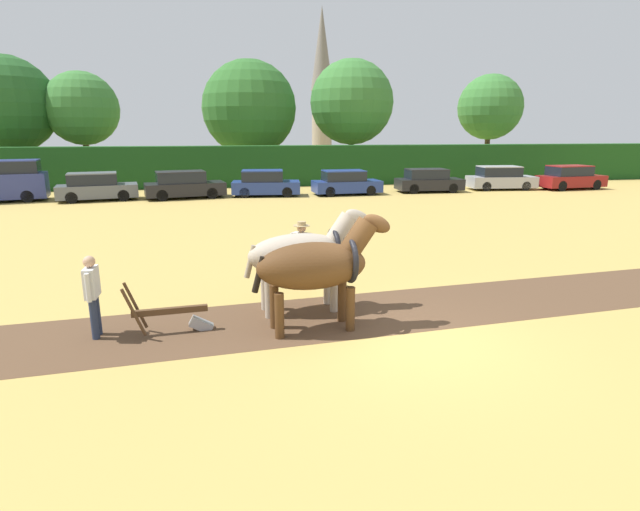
{
  "coord_description": "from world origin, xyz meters",
  "views": [
    {
      "loc": [
        -3.29,
        -8.34,
        3.84
      ],
      "look_at": [
        -1.23,
        2.32,
        1.1
      ],
      "focal_mm": 28.0,
      "sensor_mm": 36.0,
      "label": 1
    }
  ],
  "objects_px": {
    "tree_center_right": "(352,102)",
    "parked_car_center_right": "(346,183)",
    "tree_center": "(249,108)",
    "parked_car_center_left": "(184,185)",
    "plow": "(177,316)",
    "draft_horse_lead_left": "(318,265)",
    "parked_car_end_right": "(570,178)",
    "draft_horse_lead_right": "(304,254)",
    "tree_left": "(7,104)",
    "church_spire": "(322,80)",
    "parked_car_far_right": "(500,178)",
    "parked_car_left": "(96,187)",
    "tree_center_left": "(82,109)",
    "parked_car_center": "(265,184)",
    "farmer_beside_team": "(302,249)",
    "farmer_at_plow": "(92,291)",
    "parked_car_right": "(428,181)",
    "tree_right": "(490,107)"
  },
  "relations": [
    {
      "from": "tree_center_right",
      "to": "parked_car_center_right",
      "type": "xyz_separation_m",
      "value": [
        -2.93,
        -10.26,
        -5.25
      ]
    },
    {
      "from": "church_spire",
      "to": "parked_car_right",
      "type": "relative_size",
      "value": 4.99
    },
    {
      "from": "draft_horse_lead_right",
      "to": "parked_car_left",
      "type": "xyz_separation_m",
      "value": [
        -8.62,
        19.55,
        -0.53
      ]
    },
    {
      "from": "tree_center_right",
      "to": "tree_right",
      "type": "height_order",
      "value": "tree_center_right"
    },
    {
      "from": "parked_car_right",
      "to": "parked_car_far_right",
      "type": "relative_size",
      "value": 0.94
    },
    {
      "from": "tree_center",
      "to": "parked_car_far_right",
      "type": "bearing_deg",
      "value": -34.48
    },
    {
      "from": "parked_car_far_right",
      "to": "parked_car_center_right",
      "type": "bearing_deg",
      "value": -171.0
    },
    {
      "from": "draft_horse_lead_left",
      "to": "church_spire",
      "type": "bearing_deg",
      "value": 74.39
    },
    {
      "from": "farmer_beside_team",
      "to": "parked_car_end_right",
      "type": "bearing_deg",
      "value": -9.49
    },
    {
      "from": "draft_horse_lead_left",
      "to": "parked_car_center_right",
      "type": "xyz_separation_m",
      "value": [
        5.61,
        20.54,
        -0.6
      ]
    },
    {
      "from": "tree_center",
      "to": "church_spire",
      "type": "xyz_separation_m",
      "value": [
        12.41,
        33.6,
        5.41
      ]
    },
    {
      "from": "draft_horse_lead_left",
      "to": "parked_car_far_right",
      "type": "relative_size",
      "value": 0.64
    },
    {
      "from": "tree_center",
      "to": "parked_car_left",
      "type": "distance_m",
      "value": 15.4
    },
    {
      "from": "draft_horse_lead_left",
      "to": "parked_car_end_right",
      "type": "distance_m",
      "value": 29.35
    },
    {
      "from": "tree_left",
      "to": "parked_car_center_right",
      "type": "height_order",
      "value": "tree_left"
    },
    {
      "from": "tree_center_right",
      "to": "parked_car_left",
      "type": "distance_m",
      "value": 20.69
    },
    {
      "from": "parked_car_far_right",
      "to": "farmer_beside_team",
      "type": "bearing_deg",
      "value": -125.7
    },
    {
      "from": "draft_horse_lead_left",
      "to": "plow",
      "type": "height_order",
      "value": "draft_horse_lead_left"
    },
    {
      "from": "tree_center_left",
      "to": "tree_center_right",
      "type": "bearing_deg",
      "value": -1.6
    },
    {
      "from": "tree_right",
      "to": "parked_car_far_right",
      "type": "distance_m",
      "value": 12.63
    },
    {
      "from": "plow",
      "to": "parked_car_left",
      "type": "bearing_deg",
      "value": 102.04
    },
    {
      "from": "church_spire",
      "to": "farmer_beside_team",
      "type": "bearing_deg",
      "value": -101.55
    },
    {
      "from": "parked_car_center_left",
      "to": "parked_car_far_right",
      "type": "bearing_deg",
      "value": -9.87
    },
    {
      "from": "plow",
      "to": "parked_car_left",
      "type": "xyz_separation_m",
      "value": [
        -6.0,
        20.3,
        0.42
      ]
    },
    {
      "from": "farmer_at_plow",
      "to": "parked_car_center_right",
      "type": "xyz_separation_m",
      "value": [
        9.82,
        20.15,
        -0.21
      ]
    },
    {
      "from": "draft_horse_lead_left",
      "to": "parked_car_center",
      "type": "xyz_separation_m",
      "value": [
        0.71,
        20.81,
        -0.57
      ]
    },
    {
      "from": "farmer_beside_team",
      "to": "parked_car_center_right",
      "type": "distance_m",
      "value": 18.63
    },
    {
      "from": "parked_car_right",
      "to": "parked_car_left",
      "type": "bearing_deg",
      "value": -176.96
    },
    {
      "from": "farmer_beside_team",
      "to": "parked_car_left",
      "type": "xyz_separation_m",
      "value": [
        -8.83,
        17.9,
        -0.23
      ]
    },
    {
      "from": "draft_horse_lead_left",
      "to": "parked_car_end_right",
      "type": "relative_size",
      "value": 0.63
    },
    {
      "from": "farmer_at_plow",
      "to": "parked_car_far_right",
      "type": "xyz_separation_m",
      "value": [
        20.49,
        20.79,
        -0.18
      ]
    },
    {
      "from": "draft_horse_lead_right",
      "to": "parked_car_center",
      "type": "height_order",
      "value": "draft_horse_lead_right"
    },
    {
      "from": "church_spire",
      "to": "plow",
      "type": "height_order",
      "value": "church_spire"
    },
    {
      "from": "tree_center",
      "to": "parked_car_center_left",
      "type": "relative_size",
      "value": 1.95
    },
    {
      "from": "church_spire",
      "to": "parked_car_end_right",
      "type": "xyz_separation_m",
      "value": [
        8.02,
        -45.07,
        -10.16
      ]
    },
    {
      "from": "tree_left",
      "to": "church_spire",
      "type": "xyz_separation_m",
      "value": [
        29.43,
        34.59,
        5.31
      ]
    },
    {
      "from": "tree_center_left",
      "to": "draft_horse_lead_left",
      "type": "xyz_separation_m",
      "value": [
        11.63,
        -31.37,
        -4.04
      ]
    },
    {
      "from": "tree_left",
      "to": "tree_center_left",
      "type": "distance_m",
      "value": 4.86
    },
    {
      "from": "draft_horse_lead_right",
      "to": "farmer_beside_team",
      "type": "bearing_deg",
      "value": 78.48
    },
    {
      "from": "tree_center_left",
      "to": "tree_center",
      "type": "bearing_deg",
      "value": 2.9
    },
    {
      "from": "tree_center",
      "to": "tree_center_right",
      "type": "height_order",
      "value": "tree_center_right"
    },
    {
      "from": "draft_horse_lead_left",
      "to": "draft_horse_lead_right",
      "type": "xyz_separation_m",
      "value": [
        -0.09,
        1.1,
        -0.03
      ]
    },
    {
      "from": "tree_center_right",
      "to": "draft_horse_lead_right",
      "type": "relative_size",
      "value": 3.26
    },
    {
      "from": "tree_center_left",
      "to": "parked_car_right",
      "type": "distance_m",
      "value": 25.45
    },
    {
      "from": "tree_center_right",
      "to": "draft_horse_lead_right",
      "type": "xyz_separation_m",
      "value": [
        -8.62,
        -29.71,
        -4.69
      ]
    },
    {
      "from": "tree_left",
      "to": "farmer_at_plow",
      "type": "bearing_deg",
      "value": -68.18
    },
    {
      "from": "draft_horse_lead_right",
      "to": "parked_car_right",
      "type": "bearing_deg",
      "value": 56.1
    },
    {
      "from": "plow",
      "to": "parked_car_center_left",
      "type": "height_order",
      "value": "parked_car_center_left"
    },
    {
      "from": "plow",
      "to": "parked_car_center_right",
      "type": "xyz_separation_m",
      "value": [
        8.32,
        20.2,
        0.39
      ]
    },
    {
      "from": "farmer_beside_team",
      "to": "parked_car_center_right",
      "type": "bearing_deg",
      "value": 22.93
    }
  ]
}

